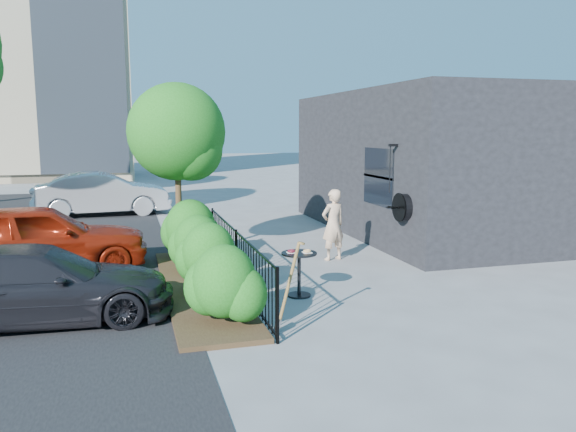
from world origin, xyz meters
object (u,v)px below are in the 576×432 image
object	(u,v)px
car_darkgrey	(37,285)
patio_tree	(180,138)
woman	(333,225)
car_silver	(103,194)
cafe_table	(299,266)
shovel	(287,292)
car_red	(38,238)

from	to	relation	value
car_darkgrey	patio_tree	bearing A→B (deg)	-32.45
patio_tree	woman	distance (m)	3.98
car_silver	car_darkgrey	bearing A→B (deg)	174.08
cafe_table	car_silver	world-z (taller)	car_silver
patio_tree	shovel	distance (m)	5.86
woman	car_red	distance (m)	6.28
car_red	shovel	bearing A→B (deg)	-148.33
patio_tree	woman	bearing A→B (deg)	-19.85
patio_tree	shovel	xyz separation A→B (m)	(0.98, -5.36, -2.16)
cafe_table	shovel	size ratio (longest dim) A/B	0.62
woman	car_red	xyz separation A→B (m)	(-6.26, 0.50, -0.07)
shovel	woman	bearing A→B (deg)	61.33
woman	shovel	size ratio (longest dim) A/B	1.18
cafe_table	woman	bearing A→B (deg)	57.76
patio_tree	car_darkgrey	distance (m)	5.12
shovel	car_darkgrey	world-z (taller)	shovel
patio_tree	cafe_table	xyz separation A→B (m)	(1.69, -3.68, -2.21)
shovel	car_red	xyz separation A→B (m)	(-3.98, 4.67, 0.14)
cafe_table	patio_tree	bearing A→B (deg)	114.69
car_red	car_darkgrey	distance (m)	3.21
car_darkgrey	car_red	bearing A→B (deg)	8.83
woman	shovel	world-z (taller)	woman
cafe_table	shovel	bearing A→B (deg)	-112.88
car_silver	shovel	bearing A→B (deg)	-169.87
woman	car_darkgrey	xyz separation A→B (m)	(-5.84, -2.68, -0.22)
cafe_table	car_red	xyz separation A→B (m)	(-4.69, 2.99, 0.19)
cafe_table	car_darkgrey	world-z (taller)	car_darkgrey
shovel	car_silver	distance (m)	13.12
patio_tree	cafe_table	world-z (taller)	patio_tree
patio_tree	car_red	xyz separation A→B (m)	(-3.00, -0.68, -2.02)
car_red	patio_tree	bearing A→B (deg)	-85.90
car_red	car_darkgrey	size ratio (longest dim) A/B	1.06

